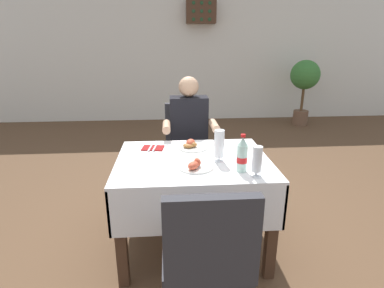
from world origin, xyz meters
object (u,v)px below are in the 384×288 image
at_px(cola_bottle_primary, 242,155).
at_px(chair_far_diner_seat, 186,147).
at_px(main_dining_table, 193,180).
at_px(plate_far_diner, 192,146).
at_px(seated_diner_far, 189,135).
at_px(chair_near_camera_side, 206,256).
at_px(plate_near_camera, 195,166).
at_px(wall_bottle_rack, 201,12).
at_px(beer_glass_left, 219,145).
at_px(potted_plant_corner, 305,80).
at_px(napkin_cutlery_set, 153,148).
at_px(beer_glass_middle, 257,160).

bearing_deg(cola_bottle_primary, chair_far_diner_seat, 105.49).
distance_m(main_dining_table, plate_far_diner, 0.30).
distance_m(main_dining_table, seated_diner_far, 0.74).
bearing_deg(chair_near_camera_side, chair_far_diner_seat, 90.00).
relative_size(plate_near_camera, wall_bottle_rack, 0.44).
distance_m(seated_diner_far, plate_far_diner, 0.50).
xyz_separation_m(plate_near_camera, beer_glass_left, (0.18, 0.12, 0.11)).
height_order(plate_near_camera, potted_plant_corner, potted_plant_corner).
distance_m(main_dining_table, napkin_cutlery_set, 0.43).
height_order(seated_diner_far, plate_far_diner, seated_diner_far).
height_order(napkin_cutlery_set, wall_bottle_rack, wall_bottle_rack).
xyz_separation_m(chair_far_diner_seat, potted_plant_corner, (2.41, 2.78, 0.31)).
distance_m(plate_far_diner, napkin_cutlery_set, 0.31).
distance_m(plate_near_camera, plate_far_diner, 0.42).
bearing_deg(beer_glass_middle, napkin_cutlery_set, 139.05).
bearing_deg(beer_glass_left, wall_bottle_rack, 85.90).
bearing_deg(beer_glass_middle, chair_far_diner_seat, 107.72).
height_order(chair_near_camera_side, wall_bottle_rack, wall_bottle_rack).
bearing_deg(main_dining_table, plate_far_diner, 88.43).
xyz_separation_m(napkin_cutlery_set, potted_plant_corner, (2.71, 3.36, 0.11)).
relative_size(plate_near_camera, beer_glass_middle, 1.23).
xyz_separation_m(chair_near_camera_side, plate_near_camera, (0.00, 0.66, 0.21)).
bearing_deg(main_dining_table, chair_near_camera_side, -90.00).
height_order(chair_near_camera_side, potted_plant_corner, potted_plant_corner).
relative_size(plate_far_diner, potted_plant_corner, 0.19).
height_order(main_dining_table, potted_plant_corner, potted_plant_corner).
bearing_deg(cola_bottle_primary, beer_glass_left, 123.15).
bearing_deg(cola_bottle_primary, beer_glass_middle, -49.86).
distance_m(chair_near_camera_side, plate_near_camera, 0.69).
bearing_deg(main_dining_table, wall_bottle_rack, 83.36).
xyz_separation_m(chair_far_diner_seat, beer_glass_middle, (0.38, -1.18, 0.30)).
relative_size(napkin_cutlery_set, potted_plant_corner, 0.16).
bearing_deg(beer_glass_left, cola_bottle_primary, -56.85).
distance_m(chair_far_diner_seat, cola_bottle_primary, 1.17).
distance_m(napkin_cutlery_set, wall_bottle_rack, 4.18).
distance_m(plate_near_camera, cola_bottle_primary, 0.32).
distance_m(plate_near_camera, potted_plant_corner, 4.49).
height_order(cola_bottle_primary, wall_bottle_rack, wall_bottle_rack).
relative_size(chair_near_camera_side, napkin_cutlery_set, 4.97).
relative_size(chair_far_diner_seat, plate_near_camera, 3.93).
distance_m(chair_far_diner_seat, napkin_cutlery_set, 0.69).
bearing_deg(plate_near_camera, chair_near_camera_side, -90.12).
bearing_deg(seated_diner_far, wall_bottle_rack, 82.31).
distance_m(chair_near_camera_side, potted_plant_corner, 5.07).
bearing_deg(cola_bottle_primary, main_dining_table, 140.22).
bearing_deg(cola_bottle_primary, seated_diner_far, 105.97).
distance_m(beer_glass_left, beer_glass_middle, 0.34).
relative_size(seated_diner_far, wall_bottle_rack, 2.25).
xyz_separation_m(main_dining_table, beer_glass_middle, (0.38, -0.34, 0.28)).
relative_size(chair_far_diner_seat, potted_plant_corner, 0.78).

